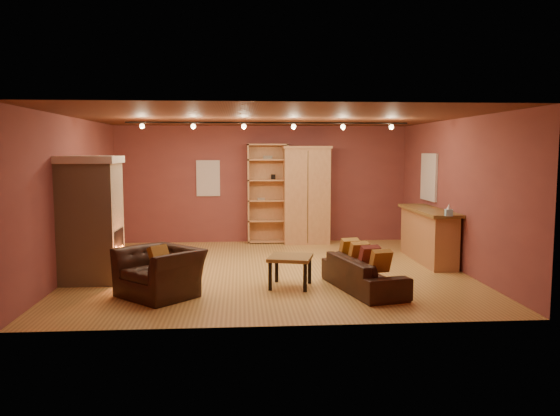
{
  "coord_description": "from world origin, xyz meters",
  "views": [
    {
      "loc": [
        -0.53,
        -9.92,
        2.21
      ],
      "look_at": [
        0.21,
        0.2,
        1.14
      ],
      "focal_mm": 35.0,
      "sensor_mm": 36.0,
      "label": 1
    }
  ],
  "objects": [
    {
      "name": "armchair",
      "position": [
        -1.76,
        -1.68,
        0.5
      ],
      "size": [
        1.32,
        1.31,
        0.99
      ],
      "rotation": [
        0.0,
        0.0,
        -0.77
      ],
      "color": "black",
      "rests_on": "floor"
    },
    {
      "name": "armoire",
      "position": [
        1.04,
        2.96,
        1.16
      ],
      "size": [
        1.14,
        0.65,
        2.32
      ],
      "color": "tan",
      "rests_on": "floor"
    },
    {
      "name": "right_wall",
      "position": [
        3.5,
        0.0,
        1.4
      ],
      "size": [
        0.02,
        6.5,
        2.8
      ],
      "primitive_type": "cube",
      "color": "brown",
      "rests_on": "floor"
    },
    {
      "name": "back_wall",
      "position": [
        0.0,
        3.25,
        1.4
      ],
      "size": [
        7.0,
        0.02,
        2.8
      ],
      "primitive_type": "cube",
      "color": "brown",
      "rests_on": "floor"
    },
    {
      "name": "coffee_table",
      "position": [
        0.27,
        -1.26,
        0.43
      ],
      "size": [
        0.82,
        0.82,
        0.51
      ],
      "rotation": [
        0.0,
        0.0,
        -0.25
      ],
      "color": "brown",
      "rests_on": "floor"
    },
    {
      "name": "back_window",
      "position": [
        -1.3,
        3.23,
        1.55
      ],
      "size": [
        0.56,
        0.04,
        0.86
      ],
      "primitive_type": "cube",
      "color": "silver",
      "rests_on": "back_wall"
    },
    {
      "name": "bar_counter",
      "position": [
        3.2,
        0.6,
        0.54
      ],
      "size": [
        0.59,
        2.2,
        1.05
      ],
      "color": "#AF7C50",
      "rests_on": "floor"
    },
    {
      "name": "right_window",
      "position": [
        3.47,
        1.4,
        1.65
      ],
      "size": [
        0.05,
        0.9,
        1.0
      ],
      "primitive_type": "cube",
      "color": "silver",
      "rests_on": "right_wall"
    },
    {
      "name": "ceiling",
      "position": [
        0.0,
        0.0,
        2.8
      ],
      "size": [
        7.0,
        7.0,
        0.0
      ],
      "primitive_type": "plane",
      "rotation": [
        3.14,
        0.0,
        0.0
      ],
      "color": "#582E1B",
      "rests_on": "back_wall"
    },
    {
      "name": "tissue_box",
      "position": [
        3.15,
        -0.58,
        1.14
      ],
      "size": [
        0.14,
        0.14,
        0.23
      ],
      "rotation": [
        0.0,
        0.0,
        -0.13
      ],
      "color": "#85BED6",
      "rests_on": "bar_counter"
    },
    {
      "name": "loveseat",
      "position": [
        1.41,
        -1.55,
        0.37
      ],
      "size": [
        0.94,
        1.88,
        0.76
      ],
      "rotation": [
        0.0,
        0.0,
        1.81
      ],
      "color": "black",
      "rests_on": "floor"
    },
    {
      "name": "fireplace",
      "position": [
        -3.04,
        -0.6,
        1.06
      ],
      "size": [
        1.01,
        0.98,
        2.12
      ],
      "color": "tan",
      "rests_on": "floor"
    },
    {
      "name": "left_wall",
      "position": [
        -3.5,
        0.0,
        1.4
      ],
      "size": [
        0.02,
        6.5,
        2.8
      ],
      "primitive_type": "cube",
      "color": "brown",
      "rests_on": "floor"
    },
    {
      "name": "floor",
      "position": [
        0.0,
        0.0,
        0.0
      ],
      "size": [
        7.0,
        7.0,
        0.0
      ],
      "primitive_type": "plane",
      "color": "#A97F3C",
      "rests_on": "ground"
    },
    {
      "name": "track_rail",
      "position": [
        0.0,
        0.2,
        2.69
      ],
      "size": [
        5.2,
        0.09,
        0.13
      ],
      "color": "black",
      "rests_on": "ceiling"
    },
    {
      "name": "bookcase",
      "position": [
        0.12,
        3.13,
        1.21
      ],
      "size": [
        0.97,
        0.38,
        2.37
      ],
      "color": "tan",
      "rests_on": "floor"
    }
  ]
}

